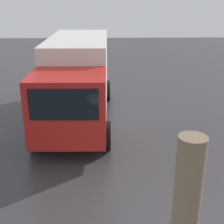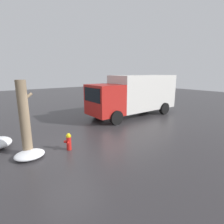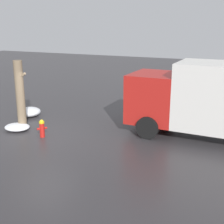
{
  "view_description": "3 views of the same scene",
  "coord_description": "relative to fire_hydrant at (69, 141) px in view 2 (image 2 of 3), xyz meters",
  "views": [
    {
      "loc": [
        -4.88,
        1.67,
        4.57
      ],
      "look_at": [
        3.77,
        1.42,
        1.27
      ],
      "focal_mm": 50.0,
      "sensor_mm": 36.0,
      "label": 1
    },
    {
      "loc": [
        -2.79,
        -6.53,
        3.19
      ],
      "look_at": [
        3.18,
        1.12,
        0.99
      ],
      "focal_mm": 28.0,
      "sensor_mm": 36.0,
      "label": 2
    },
    {
      "loc": [
        7.42,
        -9.57,
        4.45
      ],
      "look_at": [
        2.57,
        1.11,
        1.06
      ],
      "focal_mm": 50.0,
      "sensor_mm": 36.0,
      "label": 3
    }
  ],
  "objects": [
    {
      "name": "delivery_truck",
      "position": [
        6.59,
        2.64,
        1.26
      ],
      "size": [
        7.21,
        2.59,
        2.99
      ],
      "rotation": [
        0.0,
        0.0,
        1.55
      ],
      "color": "red",
      "rests_on": "ground_plane"
    },
    {
      "name": "snow_pile_curbside",
      "position": [
        -1.49,
        0.24,
        -0.24
      ],
      "size": [
        1.09,
        0.96,
        0.26
      ],
      "color": "white",
      "rests_on": "ground_plane"
    },
    {
      "name": "tree_trunk",
      "position": [
        -1.47,
        0.57,
        1.1
      ],
      "size": [
        0.57,
        0.37,
        2.94
      ],
      "color": "#7F6B51",
      "rests_on": "ground_plane"
    },
    {
      "name": "ground_plane",
      "position": [
        0.0,
        -0.0,
        -0.37
      ],
      "size": [
        60.0,
        60.0,
        0.0
      ],
      "primitive_type": "plane",
      "color": "#333033"
    },
    {
      "name": "fire_hydrant",
      "position": [
        0.0,
        0.0,
        0.0
      ],
      "size": [
        0.35,
        0.37,
        0.73
      ],
      "rotation": [
        0.0,
        0.0,
        2.45
      ],
      "color": "red",
      "rests_on": "ground_plane"
    }
  ]
}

